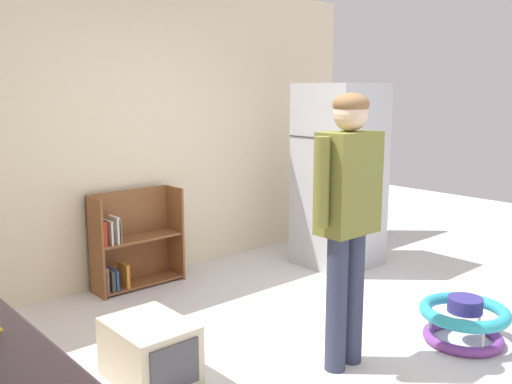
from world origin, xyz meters
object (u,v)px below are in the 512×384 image
at_px(refrigerator, 339,176).
at_px(pet_carrier, 150,351).
at_px(baby_walker, 464,320).
at_px(bookshelf, 130,245).
at_px(standing_person, 348,207).

distance_m(refrigerator, pet_carrier, 2.79).
bearing_deg(pet_carrier, baby_walker, -27.93).
relative_size(refrigerator, bookshelf, 2.09).
height_order(standing_person, pet_carrier, standing_person).
bearing_deg(baby_walker, standing_person, 159.05).
bearing_deg(bookshelf, pet_carrier, -115.28).
distance_m(refrigerator, bookshelf, 2.09).
xyz_separation_m(standing_person, baby_walker, (0.88, -0.34, -0.87)).
xyz_separation_m(refrigerator, pet_carrier, (-2.59, -0.74, -0.71)).
height_order(bookshelf, standing_person, standing_person).
height_order(refrigerator, baby_walker, refrigerator).
bearing_deg(pet_carrier, bookshelf, 64.72).
height_order(bookshelf, baby_walker, bookshelf).
distance_m(baby_walker, pet_carrier, 2.13).
distance_m(refrigerator, standing_person, 2.12).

